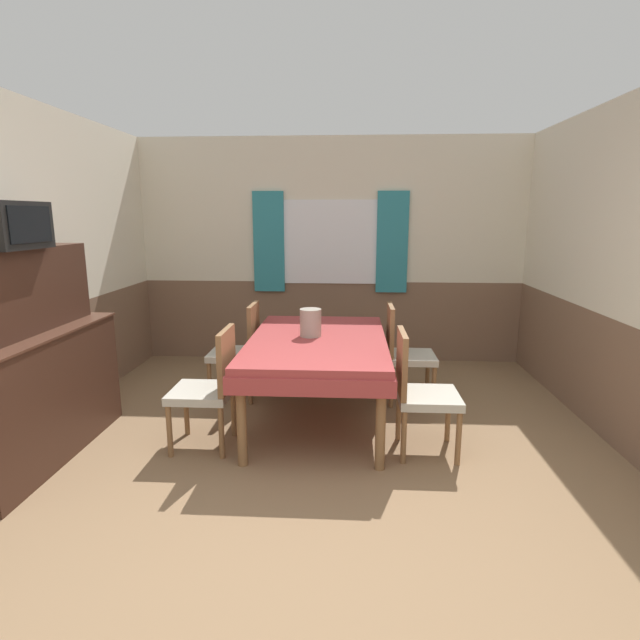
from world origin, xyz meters
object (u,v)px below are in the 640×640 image
(tv, at_px, (10,225))
(vase, at_px, (311,323))
(chair_left_far, at_px, (241,348))
(sideboard, at_px, (33,372))
(dining_table, at_px, (318,349))
(chair_left_near, at_px, (210,385))
(chair_right_far, at_px, (404,350))
(chair_right_near, at_px, (419,389))

(tv, relative_size, vase, 2.26)
(chair_left_far, xyz_separation_m, sideboard, (-1.20, -1.29, 0.15))
(dining_table, distance_m, tv, 2.36)
(dining_table, bearing_deg, chair_left_near, -145.62)
(chair_right_far, distance_m, vase, 1.02)
(dining_table, bearing_deg, sideboard, -158.83)
(dining_table, xyz_separation_m, chair_left_near, (-0.77, -0.53, -0.14))
(dining_table, xyz_separation_m, chair_right_near, (0.77, -0.53, -0.14))
(chair_right_near, bearing_deg, chair_left_far, -124.38)
(chair_left_near, height_order, chair_right_far, same)
(sideboard, height_order, tv, tv)
(chair_right_far, height_order, chair_right_near, same)
(dining_table, distance_m, chair_right_near, 0.94)
(dining_table, height_order, tv, tv)
(chair_left_near, xyz_separation_m, sideboard, (-1.20, -0.23, 0.15))
(chair_left_near, xyz_separation_m, tv, (-1.18, -0.31, 1.17))
(tv, height_order, vase, tv)
(chair_right_far, relative_size, tv, 1.75)
(sideboard, height_order, vase, sideboard)
(chair_left_near, xyz_separation_m, chair_right_far, (1.54, 1.05, 0.00))
(vase, bearing_deg, tv, -154.79)
(chair_right_near, height_order, vase, vase)
(chair_left_near, distance_m, chair_right_near, 1.54)
(chair_right_far, height_order, tv, tv)
(dining_table, height_order, chair_left_far, chair_left_far)
(chair_right_far, bearing_deg, dining_table, -55.62)
(chair_left_near, relative_size, chair_right_near, 1.00)
(dining_table, relative_size, chair_right_far, 1.98)
(vase, bearing_deg, chair_left_far, 146.20)
(sideboard, bearing_deg, dining_table, 21.17)
(chair_right_far, xyz_separation_m, sideboard, (-2.73, -1.29, 0.15))
(dining_table, distance_m, vase, 0.23)
(chair_left_near, height_order, vase, vase)
(chair_right_near, bearing_deg, vase, -124.87)
(chair_right_near, bearing_deg, chair_right_far, -180.00)
(chair_left_near, bearing_deg, chair_right_near, -90.00)
(chair_left_near, relative_size, sideboard, 0.58)
(chair_right_far, height_order, chair_left_far, same)
(tv, xyz_separation_m, vase, (1.89, 0.89, -0.81))
(chair_left_near, bearing_deg, dining_table, -55.62)
(dining_table, relative_size, vase, 7.84)
(chair_right_far, xyz_separation_m, chair_right_near, (0.00, -1.05, 0.00))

